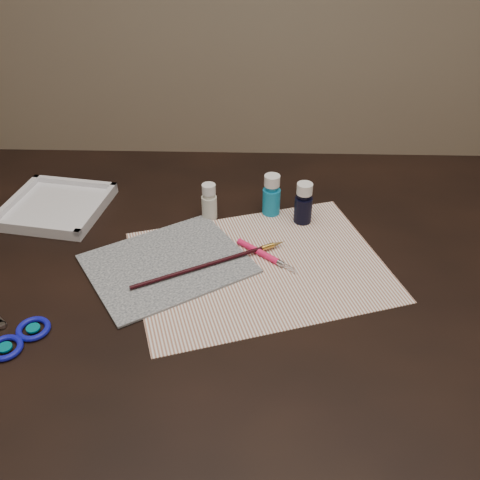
{
  "coord_description": "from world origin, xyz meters",
  "views": [
    {
      "loc": [
        0.02,
        -0.77,
        1.35
      ],
      "look_at": [
        0.0,
        0.0,
        0.8
      ],
      "focal_mm": 40.0,
      "sensor_mm": 36.0,
      "label": 1
    }
  ],
  "objects_px": {
    "paper": "(259,266)",
    "palette_tray": "(56,206)",
    "paint_bottle_white": "(209,201)",
    "paint_bottle_cyan": "(272,195)",
    "canvas": "(168,264)",
    "paint_bottle_navy": "(304,203)"
  },
  "relations": [
    {
      "from": "paper",
      "to": "palette_tray",
      "type": "relative_size",
      "value": 2.26
    },
    {
      "from": "paint_bottle_white",
      "to": "paint_bottle_cyan",
      "type": "distance_m",
      "value": 0.13
    },
    {
      "from": "paper",
      "to": "paint_bottle_cyan",
      "type": "xyz_separation_m",
      "value": [
        0.02,
        0.18,
        0.04
      ]
    },
    {
      "from": "paper",
      "to": "canvas",
      "type": "distance_m",
      "value": 0.17
    },
    {
      "from": "canvas",
      "to": "palette_tray",
      "type": "relative_size",
      "value": 1.39
    },
    {
      "from": "canvas",
      "to": "paint_bottle_navy",
      "type": "distance_m",
      "value": 0.3
    },
    {
      "from": "paper",
      "to": "palette_tray",
      "type": "distance_m",
      "value": 0.46
    },
    {
      "from": "paint_bottle_cyan",
      "to": "paint_bottle_navy",
      "type": "height_order",
      "value": "paint_bottle_cyan"
    },
    {
      "from": "paint_bottle_white",
      "to": "paint_bottle_cyan",
      "type": "xyz_separation_m",
      "value": [
        0.13,
        0.02,
        0.01
      ]
    },
    {
      "from": "paint_bottle_white",
      "to": "paint_bottle_cyan",
      "type": "bearing_deg",
      "value": 8.71
    },
    {
      "from": "canvas",
      "to": "paint_bottle_navy",
      "type": "bearing_deg",
      "value": 31.03
    },
    {
      "from": "paint_bottle_navy",
      "to": "paint_bottle_cyan",
      "type": "bearing_deg",
      "value": 155.08
    },
    {
      "from": "paper",
      "to": "palette_tray",
      "type": "bearing_deg",
      "value": 157.53
    },
    {
      "from": "paint_bottle_white",
      "to": "palette_tray",
      "type": "relative_size",
      "value": 0.39
    },
    {
      "from": "paint_bottle_navy",
      "to": "paint_bottle_white",
      "type": "bearing_deg",
      "value": 176.97
    },
    {
      "from": "paint_bottle_white",
      "to": "paint_bottle_navy",
      "type": "xyz_separation_m",
      "value": [
        0.19,
        -0.01,
        0.01
      ]
    },
    {
      "from": "paint_bottle_cyan",
      "to": "paint_bottle_navy",
      "type": "xyz_separation_m",
      "value": [
        0.06,
        -0.03,
        -0.0
      ]
    },
    {
      "from": "paint_bottle_cyan",
      "to": "palette_tray",
      "type": "relative_size",
      "value": 0.45
    },
    {
      "from": "canvas",
      "to": "paint_bottle_white",
      "type": "relative_size",
      "value": 3.54
    },
    {
      "from": "palette_tray",
      "to": "paint_bottle_white",
      "type": "bearing_deg",
      "value": -2.92
    },
    {
      "from": "canvas",
      "to": "palette_tray",
      "type": "xyz_separation_m",
      "value": [
        -0.26,
        0.18,
        0.01
      ]
    },
    {
      "from": "canvas",
      "to": "paint_bottle_cyan",
      "type": "height_order",
      "value": "paint_bottle_cyan"
    }
  ]
}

